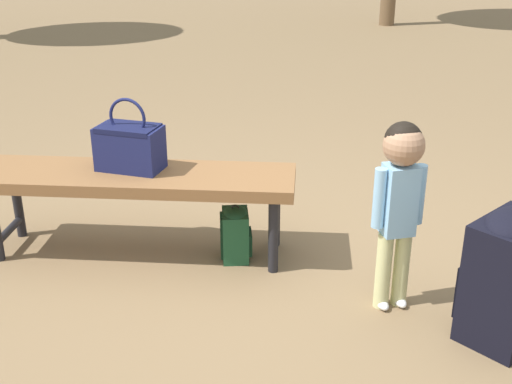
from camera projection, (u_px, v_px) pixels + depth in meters
ground_plane at (273, 273)px, 3.23m from camera, size 40.00×40.00×0.00m
park_bench at (135, 183)px, 3.28m from camera, size 1.61×0.43×0.45m
handbag at (130, 145)px, 3.25m from camera, size 0.35×0.24×0.37m
child_standing at (400, 188)px, 2.75m from camera, size 0.22×0.18×0.86m
backpack_large at (511, 273)px, 2.64m from camera, size 0.43×0.44×0.60m
backpack_small at (236, 232)px, 3.32m from camera, size 0.18×0.20×0.30m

